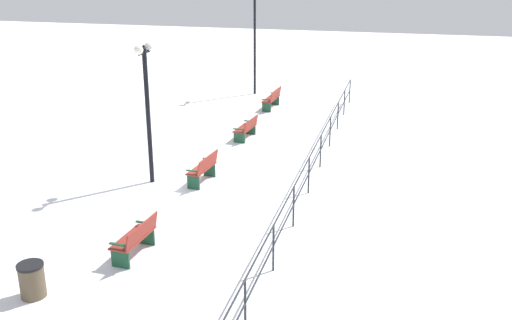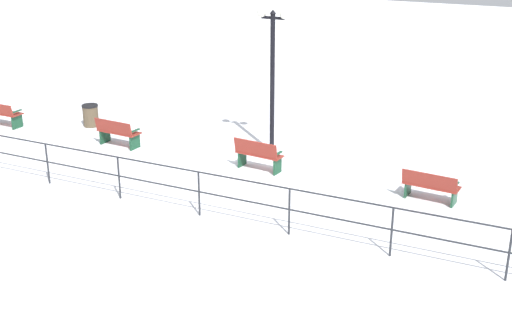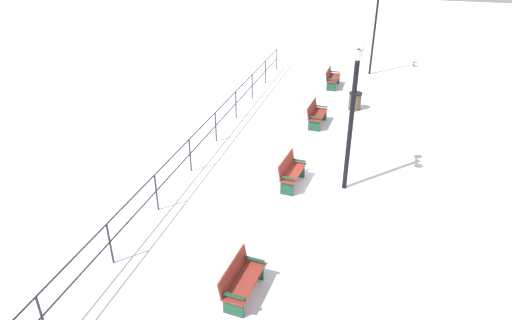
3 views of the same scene
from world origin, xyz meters
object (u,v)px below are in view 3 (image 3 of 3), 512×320
(lamppost_far, at_px, (377,7))
(trash_bin, at_px, (355,101))
(bench_third, at_px, (291,171))
(bench_second, at_px, (241,280))
(lamppost_middle, at_px, (353,98))
(bench_fourth, at_px, (316,114))
(bench_fifth, at_px, (332,78))

(lamppost_far, distance_m, trash_bin, 6.28)
(bench_third, bearing_deg, lamppost_far, 88.16)
(bench_second, distance_m, lamppost_middle, 6.02)
(bench_fourth, relative_size, trash_bin, 1.90)
(bench_third, xyz_separation_m, lamppost_middle, (1.63, 0.31, 2.44))
(bench_second, height_order, lamppost_middle, lamppost_middle)
(bench_fifth, relative_size, lamppost_middle, 0.33)
(trash_bin, bearing_deg, bench_fifth, 116.46)
(bench_second, relative_size, bench_fourth, 1.00)
(bench_third, relative_size, trash_bin, 1.87)
(lamppost_middle, bearing_deg, lamppost_far, 90.00)
(bench_second, height_order, lamppost_far, lamppost_far)
(bench_fifth, bearing_deg, bench_second, -89.44)
(bench_third, bearing_deg, bench_second, -85.01)
(bench_second, bearing_deg, lamppost_middle, 76.96)
(trash_bin, bearing_deg, lamppost_far, 86.74)
(trash_bin, bearing_deg, bench_fourth, -122.07)
(lamppost_far, bearing_deg, bench_third, -97.44)
(bench_fourth, bearing_deg, trash_bin, 61.74)
(bench_third, relative_size, lamppost_middle, 0.33)
(bench_third, distance_m, lamppost_far, 12.97)
(lamppost_middle, bearing_deg, bench_fifth, 100.03)
(bench_fourth, bearing_deg, bench_third, -85.90)
(bench_third, bearing_deg, trash_bin, 84.97)
(lamppost_middle, distance_m, trash_bin, 7.21)
(bench_fourth, relative_size, lamppost_far, 0.31)
(bench_fifth, xyz_separation_m, lamppost_middle, (1.68, -9.48, 2.46))
(bench_second, bearing_deg, lamppost_far, 89.35)
(lamppost_middle, bearing_deg, bench_fourth, 109.89)
(bench_second, xyz_separation_m, bench_fifth, (0.01, 14.70, 0.04))
(bench_fourth, relative_size, lamppost_middle, 0.33)
(bench_fifth, distance_m, lamppost_middle, 9.94)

